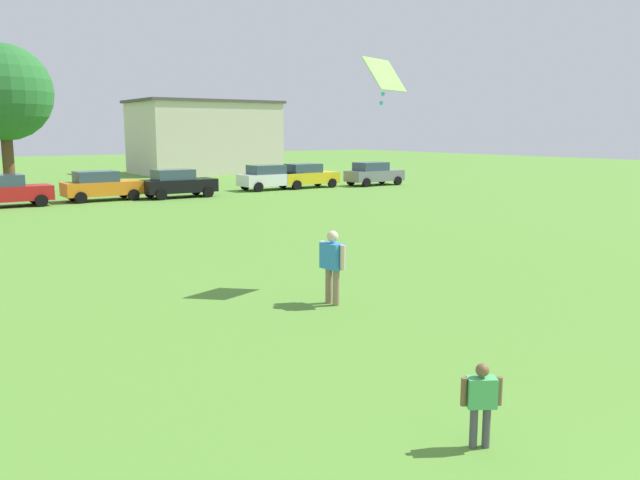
{
  "coord_description": "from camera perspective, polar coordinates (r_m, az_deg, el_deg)",
  "views": [
    {
      "loc": [
        -6.71,
        -0.34,
        3.9
      ],
      "look_at": [
        0.45,
        10.02,
        1.78
      ],
      "focal_mm": 36.36,
      "sensor_mm": 36.0,
      "label": 1
    }
  ],
  "objects": [
    {
      "name": "ground_plane",
      "position": [
        31.31,
        -22.0,
        1.71
      ],
      "size": [
        160.0,
        160.0,
        0.0
      ],
      "primitive_type": "plane",
      "color": "#568C33"
    },
    {
      "name": "child_kite_flyer",
      "position": [
        8.46,
        14.0,
        -13.34
      ],
      "size": [
        0.45,
        0.36,
        1.1
      ],
      "rotation": [
        0.0,
        0.0,
        -0.55
      ],
      "color": "#4C4C51",
      "rests_on": "ground"
    },
    {
      "name": "adult_bystander",
      "position": [
        14.63,
        1.11,
        -1.85
      ],
      "size": [
        0.37,
        0.8,
        1.7
      ],
      "rotation": [
        0.0,
        0.0,
        4.82
      ],
      "color": "#8C7259",
      "rests_on": "ground"
    },
    {
      "name": "kite",
      "position": [
        16.42,
        5.7,
        14.12
      ],
      "size": [
        1.39,
        0.97,
        1.14
      ],
      "color": "#8CD859"
    },
    {
      "name": "parked_car_red_1",
      "position": [
        37.4,
        -25.97,
        3.93
      ],
      "size": [
        4.3,
        2.02,
        1.68
      ],
      "color": "red",
      "rests_on": "ground"
    },
    {
      "name": "parked_car_orange_2",
      "position": [
        38.84,
        -18.71,
        4.56
      ],
      "size": [
        4.3,
        2.02,
        1.68
      ],
      "color": "orange",
      "rests_on": "ground"
    },
    {
      "name": "parked_car_black_3",
      "position": [
        39.42,
        -12.43,
        4.91
      ],
      "size": [
        4.3,
        2.02,
        1.68
      ],
      "color": "black",
      "rests_on": "ground"
    },
    {
      "name": "parked_car_white_4",
      "position": [
        43.66,
        -4.45,
        5.53
      ],
      "size": [
        4.3,
        2.02,
        1.68
      ],
      "color": "white",
      "rests_on": "ground"
    },
    {
      "name": "parked_car_yellow_5",
      "position": [
        45.18,
        -1.2,
        5.7
      ],
      "size": [
        4.3,
        2.02,
        1.68
      ],
      "color": "yellow",
      "rests_on": "ground"
    },
    {
      "name": "parked_car_gray_6",
      "position": [
        47.46,
        4.73,
        5.85
      ],
      "size": [
        4.3,
        2.02,
        1.68
      ],
      "color": "slate",
      "rests_on": "ground"
    },
    {
      "name": "tree_far_right",
      "position": [
        45.16,
        -26.13,
        11.55
      ],
      "size": [
        5.91,
        5.91,
        9.22
      ],
      "color": "brown",
      "rests_on": "ground"
    },
    {
      "name": "house_left",
      "position": [
        62.5,
        -10.14,
        8.91
      ],
      "size": [
        12.97,
        8.43,
        6.69
      ],
      "color": "beige",
      "rests_on": "ground"
    }
  ]
}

